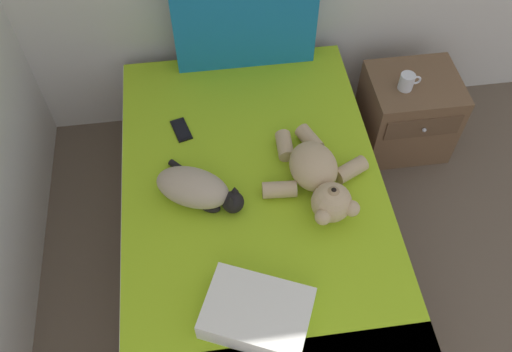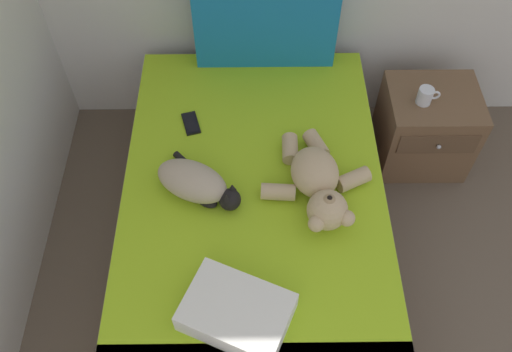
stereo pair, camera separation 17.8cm
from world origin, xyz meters
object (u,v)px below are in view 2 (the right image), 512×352
at_px(patterned_cushion, 266,20).
at_px(throw_pillow, 237,312).
at_px(teddy_bear, 318,183).
at_px(cat, 196,183).
at_px(nightstand, 425,128).
at_px(cell_phone, 191,123).
at_px(mug, 426,96).
at_px(bed, 254,227).

height_order(patterned_cushion, throw_pillow, patterned_cushion).
bearing_deg(teddy_bear, throw_pillow, -121.36).
distance_m(patterned_cushion, cat, 0.97).
distance_m(patterned_cushion, throw_pillow, 1.51).
bearing_deg(nightstand, patterned_cushion, 164.58).
distance_m(patterned_cushion, cell_phone, 0.66).
relative_size(patterned_cushion, mug, 6.18).
xyz_separation_m(throw_pillow, mug, (0.98, 1.20, -0.05)).
distance_m(teddy_bear, nightstand, 1.03).
relative_size(bed, throw_pillow, 5.00).
distance_m(patterned_cushion, mug, 0.92).
bearing_deg(cell_phone, cat, -82.58).
xyz_separation_m(cat, nightstand, (1.25, 0.64, -0.37)).
distance_m(bed, teddy_bear, 0.46).
xyz_separation_m(nightstand, mug, (-0.08, -0.04, 0.30)).
distance_m(cell_phone, throw_pillow, 1.05).
distance_m(throw_pillow, mug, 1.55).
bearing_deg(cat, cell_phone, 97.42).
height_order(throw_pillow, mug, throw_pillow).
xyz_separation_m(teddy_bear, nightstand, (0.70, 0.65, -0.38)).
bearing_deg(mug, cell_phone, -171.42).
height_order(bed, teddy_bear, teddy_bear).
distance_m(bed, cell_phone, 0.61).
distance_m(bed, cat, 0.43).
height_order(bed, mug, mug).
height_order(cell_phone, nightstand, cell_phone).
bearing_deg(bed, teddy_bear, 1.58).
bearing_deg(cell_phone, nightstand, 9.68).
bearing_deg(bed, mug, 34.52).
relative_size(throw_pillow, mug, 3.33).
bearing_deg(nightstand, teddy_bear, -137.02).
height_order(teddy_bear, mug, teddy_bear).
bearing_deg(bed, cell_phone, 125.30).
bearing_deg(bed, cat, 174.59).
bearing_deg(nightstand, mug, -154.91).
bearing_deg(patterned_cushion, throw_pillow, -95.32).
bearing_deg(cat, bed, -5.41).
bearing_deg(mug, cat, -152.76).
relative_size(patterned_cushion, nightstand, 1.48).
distance_m(bed, patterned_cushion, 1.07).
height_order(bed, cell_phone, cell_phone).
relative_size(bed, teddy_bear, 3.37).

